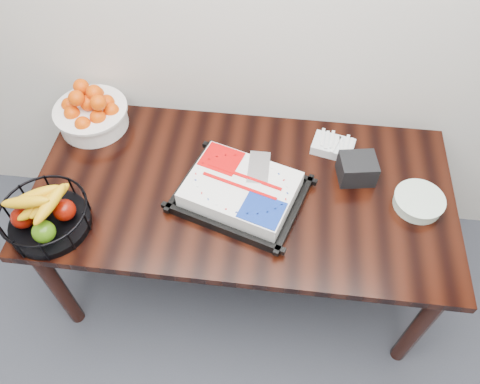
# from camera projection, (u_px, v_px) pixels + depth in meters

# --- Properties ---
(table) EXTENTS (1.80, 0.90, 0.75)m
(table) POSITION_uv_depth(u_px,v_px,m) (243.00, 199.00, 2.08)
(table) COLOR black
(table) RESTS_ON ground
(cake_tray) EXTENTS (0.59, 0.52, 0.10)m
(cake_tray) POSITION_uv_depth(u_px,v_px,m) (241.00, 191.00, 1.94)
(cake_tray) COLOR black
(cake_tray) RESTS_ON table
(tangerine_bowl) EXTENTS (0.34, 0.34, 0.22)m
(tangerine_bowl) POSITION_uv_depth(u_px,v_px,m) (90.00, 110.00, 2.17)
(tangerine_bowl) COLOR white
(tangerine_bowl) RESTS_ON table
(fruit_basket) EXTENTS (0.34, 0.34, 0.18)m
(fruit_basket) POSITION_uv_depth(u_px,v_px,m) (46.00, 215.00, 1.83)
(fruit_basket) COLOR black
(fruit_basket) RESTS_ON table
(plate_stack) EXTENTS (0.21, 0.21, 0.05)m
(plate_stack) POSITION_uv_depth(u_px,v_px,m) (418.00, 202.00, 1.93)
(plate_stack) COLOR white
(plate_stack) RESTS_ON table
(fork_bag) EXTENTS (0.21, 0.16, 0.05)m
(fork_bag) POSITION_uv_depth(u_px,v_px,m) (333.00, 146.00, 2.12)
(fork_bag) COLOR silver
(fork_bag) RESTS_ON table
(napkin_box) EXTENTS (0.17, 0.15, 0.11)m
(napkin_box) POSITION_uv_depth(u_px,v_px,m) (357.00, 169.00, 2.00)
(napkin_box) COLOR black
(napkin_box) RESTS_ON table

